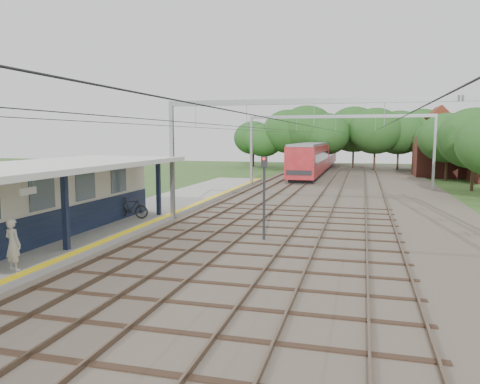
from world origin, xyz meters
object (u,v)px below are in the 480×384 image
(train, at_px, (317,156))
(signal_post, at_px, (264,190))
(bicycle, at_px, (131,208))
(person, at_px, (13,244))

(train, bearing_deg, signal_post, -87.67)
(bicycle, xyz_separation_m, signal_post, (8.19, -2.35, 1.54))
(bicycle, distance_m, train, 43.51)
(bicycle, distance_m, signal_post, 8.66)
(bicycle, relative_size, train, 0.05)
(person, relative_size, train, 0.05)
(person, height_order, signal_post, signal_post)
(person, distance_m, bicycle, 10.46)
(bicycle, height_order, signal_post, signal_post)
(person, bearing_deg, signal_post, -119.61)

